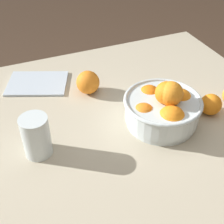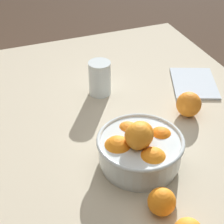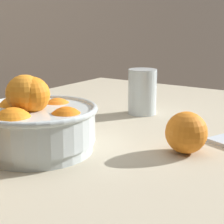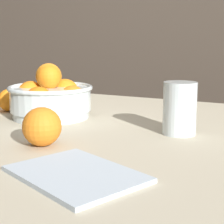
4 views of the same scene
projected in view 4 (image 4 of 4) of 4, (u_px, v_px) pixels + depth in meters
name	position (u px, v px, depth m)	size (l,w,h in m)	color
dining_table	(107.00, 157.00, 0.96)	(1.30, 1.00, 0.78)	#B7AD93
fruit_bowl	(51.00, 97.00, 1.06)	(0.24, 0.24, 0.15)	silver
juice_glass	(180.00, 111.00, 0.87)	(0.08, 0.08, 0.12)	#F4A314
orange_loose_near_bowl	(9.00, 100.00, 1.15)	(0.07, 0.07, 0.07)	orange
orange_loose_front	(42.00, 127.00, 0.78)	(0.08, 0.08, 0.08)	orange
napkin	(76.00, 174.00, 0.61)	(0.21, 0.16, 0.01)	silver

